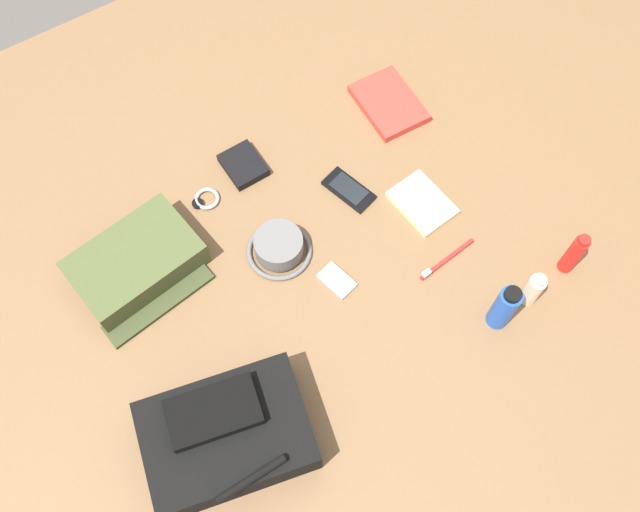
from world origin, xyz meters
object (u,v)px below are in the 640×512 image
Objects in this scene: backpack at (227,435)px; wristwatch at (206,199)px; toiletry_pouch at (137,264)px; sunscreen_spray at (574,254)px; lotion_bottle at (533,289)px; paperback_novel at (389,104)px; cell_phone at (349,190)px; notepad at (422,203)px; toothbrush at (444,261)px; wallet at (243,165)px; deodorant_spray at (504,307)px; media_player at (337,280)px; bucket_hat at (279,247)px.

backpack is 5.27× the size of wristwatch.
toiletry_pouch is at bearing 21.16° from wristwatch.
sunscreen_spray is at bearing 135.96° from wristwatch.
lotion_bottle reaches higher than toiletry_pouch.
paperback_novel is 0.54m from wristwatch.
paperback_novel is 0.28m from cell_phone.
sunscreen_spray is 0.61m from paperback_novel.
lotion_bottle is 0.34m from notepad.
wristwatch is 0.43× the size of toothbrush.
toothbrush is at bearing 118.32° from wallet.
sunscreen_spray reaches higher than lotion_bottle.
deodorant_spray reaches higher than paperback_novel.
backpack is at bearing 14.50° from notepad.
backpack is 0.67m from wallet.
wristwatch is at bearing -44.04° from sunscreen_spray.
backpack is 1.22× the size of toiletry_pouch.
paperback_novel is at bearing -108.43° from toothbrush.
media_player is (-0.37, 0.27, -0.03)m from toiletry_pouch.
toothbrush is at bearing 67.41° from notepad.
cell_phone is (-0.54, -0.37, -0.05)m from backpack.
bucket_hat reaches higher than wallet.
lotion_bottle is 1.03× the size of wallet.
sunscreen_spray is 0.91× the size of deodorant_spray.
lotion_bottle is 0.80m from wristwatch.
bucket_hat is at bearing 110.54° from wristwatch.
backpack is at bearing 8.28° from toothbrush.
backpack is at bearing 88.31° from toiletry_pouch.
paperback_novel is at bearing -138.05° from media_player.
toiletry_pouch is 1.54× the size of paperback_novel.
deodorant_spray reaches higher than lotion_bottle.
deodorant_spray is at bearing 102.15° from cell_phone.
toiletry_pouch is 0.36m from wallet.
notepad is (-0.05, -0.15, 0.00)m from toothbrush.
sunscreen_spray is 0.29m from toothbrush.
backpack reaches higher than wallet.
wristwatch is 0.65× the size of wallet.
toothbrush is (-0.31, 0.23, -0.02)m from bucket_hat.
bucket_hat reaches higher than media_player.
deodorant_spray is 1.12× the size of cell_phone.
lotion_bottle is 0.75× the size of notepad.
paperback_novel is 1.22× the size of toothbrush.
toiletry_pouch is 0.54m from cell_phone.
toiletry_pouch is 0.24m from wristwatch.
bucket_hat is 1.66× the size of media_player.
cell_phone is 0.18m from notepad.
toothbrush is at bearing -84.91° from deodorant_spray.
backpack is 0.86m from sunscreen_spray.
bucket_hat is at bearing 78.94° from wallet.
notepad is (-0.44, 0.29, 0.00)m from wristwatch.
toiletry_pouch is 2.79× the size of wallet.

